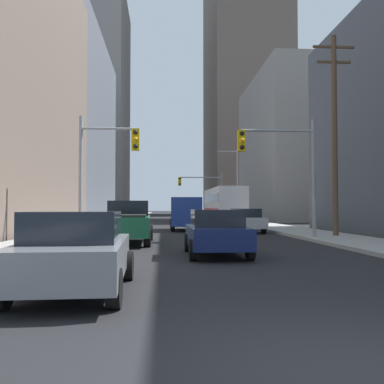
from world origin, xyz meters
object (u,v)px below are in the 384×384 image
at_px(sedan_silver, 245,220).
at_px(pickup_truck_green, 127,222).
at_px(sedan_white, 180,215).
at_px(traffic_signal_far_right, 202,187).
at_px(sedan_grey, 75,252).
at_px(city_bus, 224,204).
at_px(cargo_van_blue, 186,212).
at_px(sedan_navy, 216,232).
at_px(traffic_signal_near_right, 281,158).
at_px(traffic_signal_near_left, 106,157).

bearing_deg(sedan_silver, pickup_truck_green, -131.04).
bearing_deg(sedan_white, sedan_silver, -80.46).
distance_m(pickup_truck_green, traffic_signal_far_right, 35.57).
height_order(sedan_white, traffic_signal_far_right, traffic_signal_far_right).
xyz_separation_m(pickup_truck_green, sedan_white, (3.50, 27.75, -0.16)).
bearing_deg(sedan_white, sedan_grey, -95.22).
bearing_deg(city_bus, pickup_truck_green, -108.88).
xyz_separation_m(cargo_van_blue, sedan_white, (0.29, 17.05, -0.52)).
height_order(sedan_navy, sedan_silver, same).
distance_m(sedan_grey, sedan_silver, 20.21).
distance_m(sedan_navy, traffic_signal_near_right, 8.49).
height_order(city_bus, traffic_signal_far_right, traffic_signal_far_right).
distance_m(sedan_navy, traffic_signal_near_left, 8.69).
xyz_separation_m(city_bus, traffic_signal_near_right, (-0.03, -20.18, 2.12)).
height_order(cargo_van_blue, sedan_grey, cargo_van_blue).
bearing_deg(sedan_silver, sedan_white, 99.54).
distance_m(sedan_grey, sedan_navy, 6.87).
relative_size(sedan_grey, sedan_white, 1.01).
relative_size(cargo_van_blue, traffic_signal_far_right, 0.88).
distance_m(cargo_van_blue, sedan_silver, 4.64).
bearing_deg(cargo_van_blue, city_bus, 69.06).
height_order(sedan_navy, traffic_signal_far_right, traffic_signal_far_right).
bearing_deg(sedan_grey, sedan_white, 84.78).
xyz_separation_m(cargo_van_blue, sedan_navy, (0.13, -15.86, -0.52)).
distance_m(traffic_signal_near_left, traffic_signal_far_right, 34.16).
bearing_deg(sedan_grey, traffic_signal_near_right, 59.57).
relative_size(city_bus, pickup_truck_green, 2.11).
distance_m(city_bus, sedan_grey, 33.71).
bearing_deg(traffic_signal_near_left, pickup_truck_green, -52.99).
bearing_deg(traffic_signal_far_right, cargo_van_blue, -97.99).
relative_size(pickup_truck_green, traffic_signal_far_right, 0.91).
relative_size(sedan_grey, traffic_signal_near_right, 0.71).
relative_size(city_bus, sedan_navy, 2.74).
xyz_separation_m(pickup_truck_green, traffic_signal_near_right, (7.39, 1.54, 3.12)).
relative_size(city_bus, cargo_van_blue, 2.18).
bearing_deg(cargo_van_blue, pickup_truck_green, -106.70).
bearing_deg(sedan_white, cargo_van_blue, -90.97).
bearing_deg(sedan_white, pickup_truck_green, -97.19).
height_order(city_bus, traffic_signal_near_left, traffic_signal_near_left).
height_order(cargo_van_blue, sedan_silver, cargo_van_blue).
distance_m(city_bus, sedan_white, 7.29).
bearing_deg(traffic_signal_far_right, traffic_signal_near_right, -88.62).
bearing_deg(cargo_van_blue, sedan_navy, -89.54).
bearing_deg(city_bus, traffic_signal_near_right, -90.09).
bearing_deg(pickup_truck_green, sedan_silver, 48.96).
height_order(sedan_silver, traffic_signal_far_right, traffic_signal_far_right).
xyz_separation_m(sedan_navy, traffic_signal_near_left, (-4.50, 6.70, 3.23)).
xyz_separation_m(sedan_silver, traffic_signal_far_right, (-0.25, 26.95, 3.35)).
xyz_separation_m(traffic_signal_near_left, traffic_signal_far_right, (7.75, 33.27, 0.13)).
bearing_deg(pickup_truck_green, sedan_navy, -57.11).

